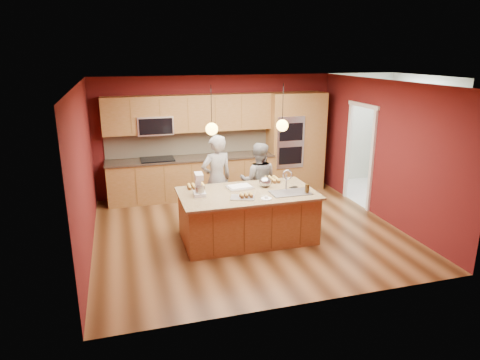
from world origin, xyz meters
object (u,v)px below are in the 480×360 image
object	(u,v)px
stand_mixer	(199,186)
mixing_bowl	(265,182)
person_right	(258,181)
person_left	(217,180)
island	(248,215)

from	to	relation	value
stand_mixer	mixing_bowl	xyz separation A→B (m)	(1.23, 0.14, -0.07)
person_right	person_left	bearing A→B (deg)	18.44
island	stand_mixer	distance (m)	1.03
person_right	mixing_bowl	distance (m)	0.73
person_right	stand_mixer	world-z (taller)	person_right
island	person_left	world-z (taller)	person_left
person_left	mixing_bowl	xyz separation A→B (m)	(0.73, -0.69, 0.09)
island	mixing_bowl	bearing A→B (deg)	30.31
island	stand_mixer	bearing A→B (deg)	174.26
person_left	stand_mixer	xyz separation A→B (m)	(-0.49, -0.83, 0.17)
person_left	mixing_bowl	bearing A→B (deg)	123.20
stand_mixer	person_right	bearing A→B (deg)	35.69
person_left	mixing_bowl	world-z (taller)	person_left
person_left	stand_mixer	bearing A→B (deg)	45.86
mixing_bowl	person_right	bearing A→B (deg)	81.37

